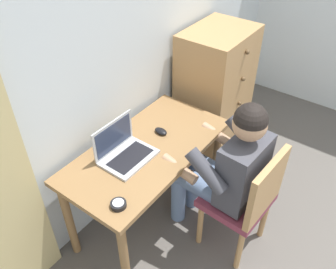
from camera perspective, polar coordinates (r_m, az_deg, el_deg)
name	(u,v)px	position (r m, az deg, el deg)	size (l,w,h in m)	color
wall_back	(120,48)	(2.41, -7.77, 13.61)	(4.80, 0.05, 2.50)	silver
desk	(148,160)	(2.42, -3.32, -4.17)	(1.20, 0.61, 0.72)	olive
dresser	(214,94)	(3.16, 7.47, 6.47)	(0.62, 0.50, 1.17)	tan
chair	(247,199)	(2.40, 12.56, -10.05)	(0.44, 0.42, 0.87)	brown
person_seated	(226,166)	(2.32, 9.27, -5.05)	(0.55, 0.60, 1.19)	#6B84AD
laptop	(124,150)	(2.27, -7.15, -2.52)	(0.34, 0.25, 0.24)	#B7BABF
computer_mouse	(161,131)	(2.46, -1.15, 0.53)	(0.06, 0.10, 0.03)	black
desk_clock	(118,204)	(2.01, -7.98, -11.08)	(0.09, 0.09, 0.03)	black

